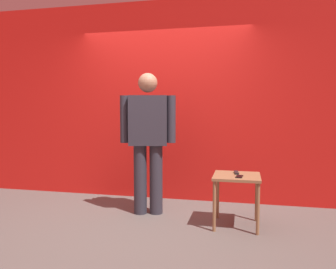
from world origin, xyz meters
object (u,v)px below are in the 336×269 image
object	(u,v)px
standing_person	(148,136)
tv_remote	(236,173)
cell_phone	(239,176)
side_table	(237,183)

from	to	relation	value
standing_person	tv_remote	xyz separation A→B (m)	(1.11, -0.12, -0.40)
standing_person	cell_phone	size ratio (longest dim) A/B	12.46
side_table	cell_phone	xyz separation A→B (m)	(0.03, -0.10, 0.10)
side_table	tv_remote	bearing A→B (deg)	94.24
cell_phone	tv_remote	distance (m)	0.21
standing_person	side_table	world-z (taller)	standing_person
standing_person	cell_phone	xyz separation A→B (m)	(1.15, -0.33, -0.41)
cell_phone	tv_remote	xyz separation A→B (m)	(-0.04, 0.20, 0.01)
standing_person	cell_phone	world-z (taller)	standing_person
standing_person	tv_remote	bearing A→B (deg)	-6.35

